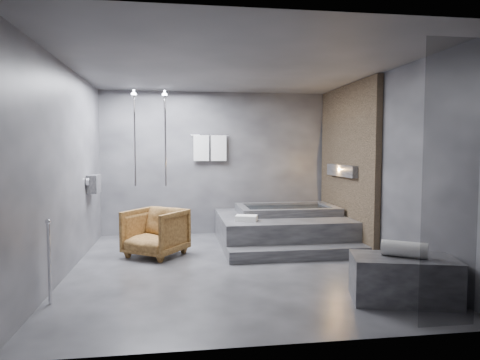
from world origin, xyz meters
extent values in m
plane|color=#2C2C2F|center=(0.00, 0.00, 0.00)|extent=(5.00, 5.00, 0.00)
cube|color=#4A4A4D|center=(0.00, 0.00, 2.80)|extent=(4.50, 5.00, 0.04)
cube|color=#36363B|center=(0.00, 2.50, 1.40)|extent=(4.50, 0.04, 2.80)
cube|color=#36363B|center=(0.00, -2.50, 1.40)|extent=(4.50, 0.04, 2.80)
cube|color=#36363B|center=(-2.25, 0.00, 1.40)|extent=(0.04, 5.00, 2.80)
cube|color=#36363B|center=(2.25, 0.00, 1.40)|extent=(0.04, 5.00, 2.80)
cube|color=#8F7554|center=(2.19, 1.25, 1.40)|extent=(0.10, 2.40, 2.78)
cube|color=#FF9938|center=(2.11, 1.25, 1.30)|extent=(0.14, 1.20, 0.20)
cube|color=gray|center=(-2.16, 1.40, 1.10)|extent=(0.16, 0.42, 0.30)
imported|color=beige|center=(-2.15, 1.30, 1.05)|extent=(0.08, 0.08, 0.21)
imported|color=beige|center=(-2.15, 1.50, 1.03)|extent=(0.07, 0.07, 0.15)
cylinder|color=silver|center=(-1.00, 2.05, 1.90)|extent=(0.04, 0.04, 1.80)
cylinder|color=silver|center=(-1.55, 2.05, 1.90)|extent=(0.04, 0.04, 1.80)
cylinder|color=silver|center=(-0.15, 2.44, 1.95)|extent=(0.75, 0.02, 0.02)
cube|color=white|center=(-0.32, 2.42, 1.70)|extent=(0.30, 0.06, 0.50)
cube|color=white|center=(0.02, 2.42, 1.70)|extent=(0.30, 0.06, 0.50)
cylinder|color=silver|center=(-2.15, -1.20, 0.45)|extent=(0.04, 0.04, 0.90)
cube|color=black|center=(1.65, -2.45, 1.35)|extent=(0.55, 0.01, 2.60)
cube|color=#313134|center=(1.05, 1.45, 0.25)|extent=(2.20, 2.00, 0.50)
cube|color=#313134|center=(1.05, 0.27, 0.09)|extent=(2.20, 0.36, 0.18)
cube|color=#2D2D2F|center=(1.67, -1.66, 0.25)|extent=(1.22, 0.87, 0.49)
imported|color=#4A2D12|center=(-1.13, 0.79, 0.37)|extent=(1.12, 1.12, 0.74)
cylinder|color=silver|center=(1.67, -1.66, 0.58)|extent=(0.49, 0.41, 0.17)
cube|color=white|center=(0.33, 0.91, 0.55)|extent=(0.40, 0.34, 0.09)
camera|label=1|loc=(-0.77, -5.96, 1.66)|focal=32.00mm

